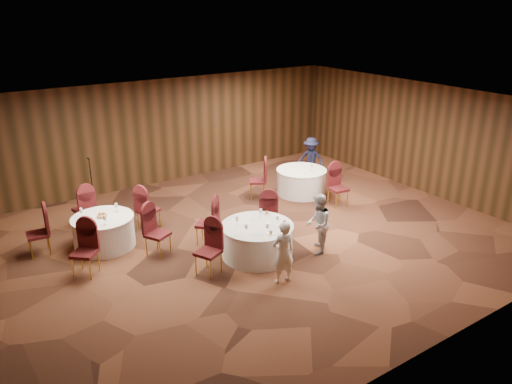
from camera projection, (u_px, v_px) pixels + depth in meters
ground at (254, 239)px, 12.03m from camera, size 12.00×12.00×0.00m
room_shell at (254, 161)px, 11.32m from camera, size 12.00×12.00×12.00m
table_main at (257, 240)px, 11.12m from camera, size 1.62×1.62×0.74m
table_left at (104, 232)px, 11.53m from camera, size 1.41×1.41×0.74m
table_right at (301, 181)px, 14.73m from camera, size 1.47×1.47×0.74m
chairs_main at (229, 229)px, 11.38m from camera, size 2.89×1.97×1.00m
chairs_left at (103, 227)px, 11.48m from camera, size 3.21×3.01×1.00m
chairs_right at (297, 184)px, 14.11m from camera, size 2.15×2.43×1.00m
tabletop_main at (265, 221)px, 10.95m from camera, size 1.09×1.06×0.22m
tabletop_left at (102, 214)px, 11.36m from camera, size 0.84×0.80×0.22m
tabletop_right at (312, 166)px, 14.41m from camera, size 0.08×0.08×0.22m
mic_stand at (94, 198)px, 13.25m from camera, size 0.24×0.24×1.58m
woman_a at (283, 252)px, 9.95m from camera, size 0.53×0.38×1.34m
woman_b at (318, 224)px, 11.15m from camera, size 0.85×0.86×1.40m
man_c at (311, 159)px, 15.78m from camera, size 0.88×1.02×1.37m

